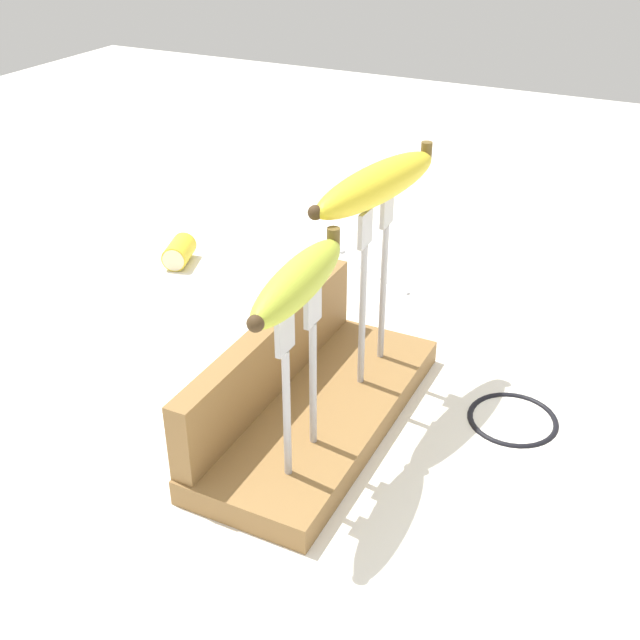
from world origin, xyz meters
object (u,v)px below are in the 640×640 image
(banana_raised_right, at_px, (378,183))
(fork_fallen_near, at_px, (353,261))
(fork_stand_right, at_px, (374,274))
(wire_coil, at_px, (513,417))
(fork_stand_left, at_px, (300,367))
(banana_chunk_near, at_px, (179,252))
(banana_raised_left, at_px, (298,281))

(banana_raised_right, bearing_deg, fork_fallen_near, 27.60)
(fork_stand_right, xyz_separation_m, wire_coil, (0.01, -0.16, -0.14))
(fork_stand_left, distance_m, banana_chunk_near, 0.52)
(fork_fallen_near, xyz_separation_m, banana_chunk_near, (-0.12, 0.23, 0.01))
(banana_raised_left, relative_size, banana_chunk_near, 2.40)
(banana_raised_left, distance_m, banana_raised_right, 0.17)
(banana_raised_right, relative_size, banana_chunk_near, 2.96)
(fork_fallen_near, height_order, wire_coil, same)
(fork_stand_left, bearing_deg, fork_fallen_near, 18.26)
(banana_raised_right, distance_m, banana_chunk_near, 0.47)
(banana_chunk_near, height_order, wire_coil, banana_chunk_near)
(banana_raised_left, relative_size, wire_coil, 1.70)
(fork_stand_left, distance_m, wire_coil, 0.27)
(banana_raised_left, relative_size, fork_fallen_near, 0.91)
(banana_raised_left, bearing_deg, banana_raised_right, 0.01)
(fork_stand_left, bearing_deg, banana_chunk_near, 48.28)
(banana_raised_left, height_order, banana_raised_right, banana_raised_right)
(wire_coil, bearing_deg, fork_fallen_near, 48.65)
(fork_stand_right, bearing_deg, banana_raised_right, 169.42)
(wire_coil, bearing_deg, banana_raised_right, 94.91)
(banana_raised_left, bearing_deg, banana_chunk_near, 48.27)
(fork_stand_right, xyz_separation_m, banana_raised_right, (-0.00, 0.00, 0.10))
(fork_stand_right, xyz_separation_m, banana_raised_left, (-0.17, -0.00, 0.07))
(fork_stand_left, height_order, banana_raised_left, banana_raised_left)
(fork_fallen_near, bearing_deg, fork_stand_left, -161.74)
(fork_stand_left, xyz_separation_m, fork_stand_right, (0.17, 0.00, 0.02))
(fork_stand_left, distance_m, banana_raised_right, 0.20)
(banana_raised_right, xyz_separation_m, wire_coil, (0.01, -0.16, -0.24))
(fork_stand_left, bearing_deg, wire_coil, -41.43)
(banana_raised_left, bearing_deg, fork_stand_left, 2.50)
(banana_raised_left, height_order, wire_coil, banana_raised_left)
(fork_stand_right, height_order, banana_raised_right, banana_raised_right)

